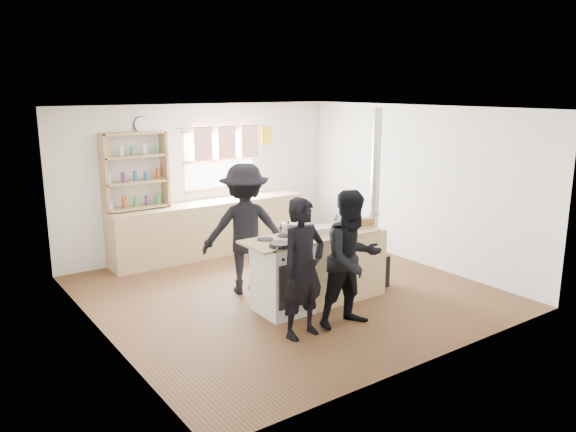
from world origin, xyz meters
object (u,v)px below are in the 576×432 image
(stockpot_counter, at_px, (345,220))
(cooking_island, at_px, (320,268))
(roast_tray, at_px, (316,229))
(person_near_right, at_px, (352,259))
(person_near_left, at_px, (303,268))
(stockpot_stove, at_px, (288,229))
(bread_board, at_px, (365,223))
(skillet_greens, at_px, (280,244))
(flue_heater, at_px, (373,241))
(person_far, at_px, (245,229))
(thermos, at_px, (254,187))

(stockpot_counter, bearing_deg, cooking_island, -172.27)
(roast_tray, relative_size, person_near_right, 0.25)
(stockpot_counter, bearing_deg, person_near_left, -148.83)
(person_near_right, bearing_deg, person_near_left, 176.57)
(stockpot_stove, relative_size, bread_board, 0.67)
(roast_tray, bearing_deg, stockpot_stove, 158.43)
(cooking_island, relative_size, skillet_greens, 5.28)
(bread_board, bearing_deg, flue_heater, 23.50)
(person_far, bearing_deg, stockpot_counter, 164.35)
(flue_heater, height_order, person_near_left, flue_heater)
(skillet_greens, relative_size, person_far, 0.21)
(person_near_left, bearing_deg, roast_tray, 39.63)
(bread_board, height_order, person_near_left, person_near_left)
(thermos, height_order, cooking_island, thermos)
(bread_board, height_order, person_far, person_far)
(person_near_right, bearing_deg, person_far, 109.51)
(stockpot_stove, xyz_separation_m, person_far, (-0.23, 0.70, -0.12))
(roast_tray, distance_m, person_far, 1.02)
(thermos, bearing_deg, person_near_right, -104.03)
(skillet_greens, height_order, roast_tray, roast_tray)
(roast_tray, distance_m, flue_heater, 1.05)
(stockpot_stove, relative_size, person_near_left, 0.13)
(stockpot_stove, distance_m, person_near_right, 1.03)
(skillet_greens, bearing_deg, bread_board, 4.89)
(thermos, distance_m, person_far, 2.30)
(person_near_left, bearing_deg, person_near_right, -13.26)
(roast_tray, height_order, person_near_left, person_near_left)
(thermos, distance_m, bread_board, 2.86)
(cooking_island, distance_m, stockpot_counter, 0.74)
(person_near_right, relative_size, person_far, 0.92)
(cooking_island, distance_m, person_near_left, 1.11)
(thermos, bearing_deg, stockpot_stove, -113.13)
(skillet_greens, bearing_deg, person_near_left, -92.71)
(bread_board, distance_m, person_near_left, 1.63)
(person_far, bearing_deg, person_near_left, 105.17)
(thermos, xyz_separation_m, flue_heater, (0.25, -2.73, -0.40))
(cooking_island, height_order, skillet_greens, skillet_greens)
(skillet_greens, bearing_deg, stockpot_counter, 12.52)
(stockpot_stove, distance_m, person_far, 0.74)
(flue_heater, bearing_deg, skillet_greens, -171.88)
(thermos, bearing_deg, stockpot_counter, -95.64)
(thermos, bearing_deg, flue_heater, -84.75)
(stockpot_stove, xyz_separation_m, stockpot_counter, (0.83, -0.13, 0.03))
(roast_tray, height_order, stockpot_counter, stockpot_counter)
(skillet_greens, relative_size, flue_heater, 0.15)
(roast_tray, bearing_deg, bread_board, -11.46)
(roast_tray, relative_size, flue_heater, 0.16)
(skillet_greens, distance_m, stockpot_counter, 1.27)
(skillet_greens, height_order, flue_heater, flue_heater)
(person_near_right, bearing_deg, flue_heater, 41.34)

